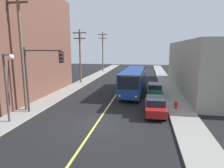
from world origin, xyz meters
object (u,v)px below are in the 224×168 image
(traffic_signal_left_corner, at_px, (41,68))
(utility_pole_near, at_px, (21,45))
(parked_car_red, at_px, (155,106))
(fire_hydrant, at_px, (176,104))
(utility_pole_mid, at_px, (80,54))
(utility_pole_far, at_px, (103,50))
(street_lamp_left, at_px, (8,78))
(city_bus, at_px, (134,80))
(parked_car_green, at_px, (155,89))

(traffic_signal_left_corner, bearing_deg, utility_pole_near, 167.63)
(parked_car_red, bearing_deg, fire_hydrant, 40.15)
(utility_pole_mid, height_order, utility_pole_far, utility_pole_far)
(traffic_signal_left_corner, xyz_separation_m, fire_hydrant, (12.26, 3.49, -3.72))
(utility_pole_mid, height_order, fire_hydrant, utility_pole_mid)
(parked_car_red, bearing_deg, street_lamp_left, -159.58)
(traffic_signal_left_corner, height_order, street_lamp_left, traffic_signal_left_corner)
(city_bus, bearing_deg, parked_car_red, -74.00)
(parked_car_red, distance_m, street_lamp_left, 12.69)
(utility_pole_mid, distance_m, fire_hydrant, 19.76)
(traffic_signal_left_corner, bearing_deg, parked_car_red, 9.57)
(utility_pole_mid, xyz_separation_m, traffic_signal_left_corner, (2.03, -16.35, -0.84))
(parked_car_green, xyz_separation_m, street_lamp_left, (-11.77, -11.65, 2.90))
(city_bus, distance_m, utility_pole_far, 24.75)
(utility_pole_far, bearing_deg, street_lamp_left, -89.29)
(utility_pole_near, height_order, fire_hydrant, utility_pole_near)
(utility_pole_far, bearing_deg, parked_car_red, -69.07)
(utility_pole_far, relative_size, traffic_signal_left_corner, 1.64)
(street_lamp_left, bearing_deg, utility_pole_mid, 91.87)
(parked_car_red, distance_m, utility_pole_far, 33.99)
(street_lamp_left, bearing_deg, parked_car_green, 44.72)
(parked_car_red, height_order, street_lamp_left, street_lamp_left)
(parked_car_red, height_order, fire_hydrant, parked_car_red)
(utility_pole_near, bearing_deg, parked_car_green, 34.62)
(city_bus, bearing_deg, traffic_signal_left_corner, -125.67)
(traffic_signal_left_corner, xyz_separation_m, street_lamp_left, (-1.42, -2.60, -0.56))
(city_bus, distance_m, utility_pole_near, 14.76)
(city_bus, distance_m, traffic_signal_left_corner, 13.29)
(parked_car_green, relative_size, utility_pole_far, 0.45)
(utility_pole_mid, relative_size, traffic_signal_left_corner, 1.51)
(city_bus, xyz_separation_m, parked_car_red, (2.55, -8.89, -0.98))
(city_bus, height_order, fire_hydrant, city_bus)
(parked_car_red, distance_m, traffic_signal_left_corner, 10.87)
(parked_car_green, xyz_separation_m, utility_pole_mid, (-12.38, 7.29, 4.31))
(parked_car_green, height_order, utility_pole_near, utility_pole_near)
(parked_car_red, relative_size, utility_pole_near, 0.39)
(parked_car_green, bearing_deg, traffic_signal_left_corner, -138.81)
(utility_pole_mid, bearing_deg, parked_car_green, -30.49)
(city_bus, relative_size, traffic_signal_left_corner, 2.04)
(street_lamp_left, bearing_deg, parked_car_red, 20.42)
(fire_hydrant, bearing_deg, parked_car_red, -139.85)
(parked_car_green, xyz_separation_m, utility_pole_far, (-12.21, 24.10, 4.74))
(parked_car_red, xyz_separation_m, utility_pole_near, (-12.26, -1.25, 5.53))
(city_bus, xyz_separation_m, street_lamp_left, (-9.03, -13.20, 1.92))
(utility_pole_mid, bearing_deg, fire_hydrant, -41.98)
(city_bus, bearing_deg, utility_pole_far, 112.78)
(utility_pole_mid, bearing_deg, utility_pole_near, -90.24)
(city_bus, distance_m, parked_car_red, 9.30)
(utility_pole_near, distance_m, street_lamp_left, 4.09)
(city_bus, relative_size, parked_car_green, 2.77)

